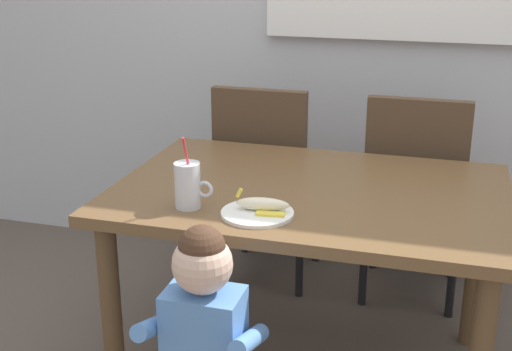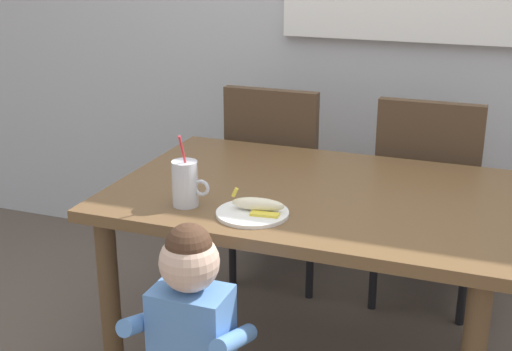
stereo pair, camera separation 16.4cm
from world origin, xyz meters
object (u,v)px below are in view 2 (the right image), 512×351
at_px(snack_plate, 252,213).
at_px(peeled_banana, 259,205).
at_px(dining_chair_right, 428,192).
at_px(milk_cup, 186,186).
at_px(dining_table, 310,216).
at_px(dining_chair_left, 279,174).
at_px(toddler_standing, 191,325).

relative_size(snack_plate, peeled_banana, 1.32).
relative_size(dining_chair_right, milk_cup, 3.88).
height_order(dining_table, milk_cup, milk_cup).
bearing_deg(dining_chair_left, snack_plate, 103.93).
distance_m(milk_cup, snack_plate, 0.24).
distance_m(toddler_standing, milk_cup, 0.47).
height_order(dining_table, peeled_banana, peeled_banana).
bearing_deg(toddler_standing, snack_plate, 79.62).
relative_size(dining_chair_left, peeled_banana, 5.52).
relative_size(milk_cup, peeled_banana, 1.42).
bearing_deg(dining_chair_left, dining_table, 117.18).
distance_m(dining_chair_right, milk_cup, 1.20).
relative_size(toddler_standing, peeled_banana, 4.82).
bearing_deg(peeled_banana, toddler_standing, -102.40).
bearing_deg(dining_chair_right, milk_cup, 55.50).
relative_size(dining_table, peeled_banana, 7.76).
bearing_deg(snack_plate, milk_cup, 179.46).
distance_m(snack_plate, peeled_banana, 0.03).
relative_size(toddler_standing, snack_plate, 3.64).
bearing_deg(peeled_banana, dining_chair_left, 105.01).
bearing_deg(dining_chair_right, snack_plate, 65.95).
bearing_deg(peeled_banana, milk_cup, -177.03).
height_order(dining_chair_left, dining_chair_right, same).
height_order(toddler_standing, peeled_banana, toddler_standing).
bearing_deg(snack_plate, peeled_banana, 44.15).
relative_size(dining_chair_left, snack_plate, 4.17).
distance_m(dining_chair_left, milk_cup, 1.00).
height_order(milk_cup, snack_plate, milk_cup).
xyz_separation_m(milk_cup, snack_plate, (0.23, -0.00, -0.06)).
relative_size(toddler_standing, milk_cup, 3.39).
bearing_deg(milk_cup, dining_table, 40.33).
xyz_separation_m(dining_table, peeled_banana, (-0.09, -0.27, 0.13)).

